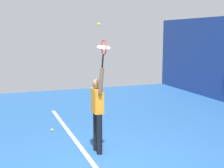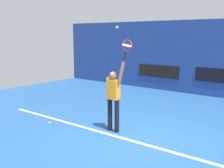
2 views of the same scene
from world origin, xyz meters
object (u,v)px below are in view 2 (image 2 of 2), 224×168
object	(u,v)px
tennis_racket	(127,47)
spare_ball	(50,123)
tennis_ball	(117,27)
tennis_player	(113,96)

from	to	relation	value
tennis_racket	spare_ball	world-z (taller)	tennis_racket
tennis_ball	spare_ball	bearing A→B (deg)	-160.31
tennis_racket	spare_ball	distance (m)	3.39
tennis_player	tennis_ball	xyz separation A→B (m)	(0.12, -0.00, 1.86)
spare_ball	tennis_ball	bearing A→B (deg)	19.69
tennis_player	spare_ball	xyz separation A→B (m)	(-1.90, -0.73, -0.98)
tennis_racket	spare_ball	size ratio (longest dim) A/B	9.21
tennis_racket	tennis_player	bearing A→B (deg)	179.45
tennis_racket	tennis_ball	size ratio (longest dim) A/B	9.21
tennis_racket	tennis_ball	distance (m)	0.59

